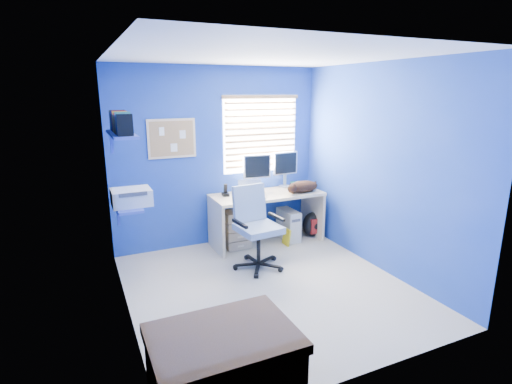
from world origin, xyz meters
name	(u,v)px	position (x,y,z in m)	size (l,w,h in m)	color
floor	(268,287)	(0.00, 0.00, 0.00)	(3.00, 3.20, 0.00)	#BEB397
ceiling	(270,55)	(0.00, 0.00, 2.50)	(3.00, 3.20, 0.00)	white
wall_back	(218,157)	(0.00, 1.60, 1.25)	(3.00, 0.01, 2.50)	#193DA5
wall_front	(369,225)	(0.00, -1.60, 1.25)	(3.00, 0.01, 2.50)	#193DA5
wall_left	(120,195)	(-1.50, 0.00, 1.25)	(0.01, 3.20, 2.50)	#193DA5
wall_right	(380,169)	(1.50, 0.00, 1.25)	(0.01, 3.20, 2.50)	#193DA5
desk	(267,218)	(0.60, 1.26, 0.37)	(1.60, 0.65, 0.74)	beige
laptop	(252,190)	(0.31, 1.12, 0.85)	(0.33, 0.26, 0.22)	silver
monitor_left	(256,173)	(0.52, 1.43, 1.01)	(0.40, 0.12, 0.54)	silver
monitor_right	(285,170)	(1.02, 1.51, 1.01)	(0.40, 0.12, 0.54)	silver
phone	(225,190)	(0.02, 1.38, 0.82)	(0.09, 0.11, 0.17)	black
mug	(294,185)	(1.10, 1.36, 0.79)	(0.10, 0.09, 0.10)	#268774
cd_spindle	(300,184)	(1.26, 1.45, 0.78)	(0.13, 0.13, 0.07)	silver
cat	(303,187)	(1.11, 1.11, 0.82)	(0.47, 0.25, 0.17)	black
tower_pc	(288,225)	(0.95, 1.24, 0.23)	(0.19, 0.44, 0.45)	beige
drawer_boxes	(237,229)	(0.13, 1.26, 0.27)	(0.35, 0.28, 0.54)	tan
yellow_book	(287,237)	(0.81, 1.04, 0.12)	(0.03, 0.17, 0.24)	yellow
backpack	(313,224)	(1.35, 1.19, 0.19)	(0.32, 0.24, 0.38)	black
bed_corner	(224,363)	(-1.01, -1.31, 0.24)	(1.01, 0.72, 0.48)	brown
office_chair	(256,238)	(0.12, 0.57, 0.38)	(0.65, 0.65, 1.02)	black
window_blinds	(261,134)	(0.65, 1.57, 1.55)	(1.15, 0.05, 1.10)	white
corkboard	(172,139)	(-0.65, 1.58, 1.55)	(0.64, 0.02, 0.52)	beige
wall_shelves	(125,161)	(-1.35, 0.75, 1.43)	(0.42, 0.90, 1.05)	#3C4EB8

